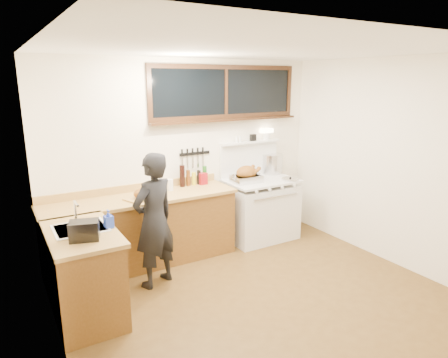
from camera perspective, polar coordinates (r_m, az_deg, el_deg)
ground_plane at (r=4.59m, az=5.08°, el=-16.58°), size 4.00×3.50×0.02m
room_shell at (r=4.01m, az=5.59°, el=4.31°), size 4.10×3.60×2.65m
counter_back at (r=5.23m, az=-11.53°, el=-7.18°), size 2.44×0.64×1.00m
counter_left at (r=4.29m, az=-19.40°, el=-12.65°), size 0.64×1.09×0.90m
sink_unit at (r=4.21m, az=-19.79°, el=-7.35°), size 0.50×0.45×0.37m
vintage_stove at (r=5.98m, az=5.13°, el=-4.09°), size 1.02×0.74×1.60m
back_window at (r=5.72m, az=0.32°, el=11.45°), size 2.32×0.13×0.77m
left_doorway at (r=2.93m, az=-21.36°, el=-11.94°), size 0.02×1.04×2.17m
knife_strip at (r=5.57m, az=-4.33°, el=3.55°), size 0.46×0.03×0.28m
man at (r=4.58m, az=-9.96°, el=-5.87°), size 0.67×0.56×1.56m
soap_bottle at (r=4.10m, az=-16.18°, el=-5.50°), size 0.09×0.09×0.18m
toaster at (r=3.87m, az=-19.34°, el=-6.95°), size 0.30×0.25×0.18m
cutting_board at (r=4.97m, az=-11.76°, el=-2.27°), size 0.42×0.37×0.13m
roast_turkey at (r=5.67m, az=3.26°, el=0.54°), size 0.43×0.31×0.24m
stockpot at (r=6.25m, az=6.89°, el=2.20°), size 0.43×0.43×0.30m
saucepan at (r=6.04m, az=4.12°, el=0.92°), size 0.20×0.28×0.11m
pot_lid at (r=5.89m, az=9.45°, el=0.00°), size 0.28×0.28×0.04m
coffee_tin at (r=5.56m, az=-3.05°, el=0.06°), size 0.12×0.10×0.16m
pitcher at (r=5.29m, az=-7.70°, el=-0.84°), size 0.10×0.10×0.15m
bottle_cluster at (r=5.51m, az=-4.63°, el=0.35°), size 0.41×0.07×0.30m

